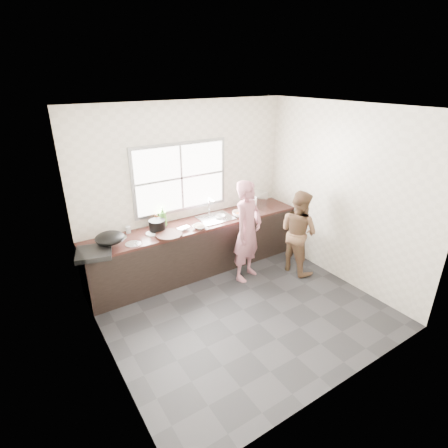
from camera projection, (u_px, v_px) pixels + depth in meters
floor at (243, 310)px, 4.91m from camera, size 3.60×3.20×0.01m
ceiling at (249, 107)px, 3.83m from camera, size 3.60×3.20×0.01m
wall_back at (186, 188)px, 5.60m from camera, size 3.60×0.01×2.70m
wall_left at (99, 259)px, 3.47m from camera, size 0.01×3.20×2.70m
wall_right at (342, 196)px, 5.27m from camera, size 0.01×3.20×2.70m
wall_front at (351, 279)px, 3.13m from camera, size 3.60×0.01×2.70m
cabinet at (198, 248)px, 5.73m from camera, size 3.60×0.62×0.82m
countertop at (197, 224)px, 5.56m from camera, size 3.60×0.64×0.04m
sink at (216, 218)px, 5.73m from camera, size 0.55×0.45×0.02m
faucet at (209, 206)px, 5.82m from camera, size 0.02×0.02×0.30m
window_frame at (181, 178)px, 5.46m from camera, size 1.60×0.05×1.10m
window_glazing at (181, 178)px, 5.44m from camera, size 1.50×0.01×1.00m
woman at (247, 234)px, 5.41m from camera, size 0.65×0.54×1.51m
person_side at (298, 232)px, 5.64m from camera, size 0.58×0.71×1.39m
cutting_board at (169, 235)px, 5.10m from camera, size 0.46×0.46×0.04m
cleaver at (184, 228)px, 5.28m from camera, size 0.21×0.14×0.01m
bowl_mince at (200, 227)px, 5.35m from camera, size 0.27×0.27×0.05m
bowl_crabs at (240, 214)px, 5.81m from camera, size 0.23×0.23×0.06m
bowl_held at (220, 216)px, 5.73m from camera, size 0.23×0.23×0.06m
black_pot at (157, 226)px, 5.23m from camera, size 0.32×0.32×0.18m
plate_food at (153, 233)px, 5.17m from camera, size 0.23×0.23×0.02m
bottle_green at (163, 216)px, 5.38m from camera, size 0.15×0.15×0.32m
bottle_brown_tall at (157, 220)px, 5.41m from camera, size 0.11×0.12×0.20m
bottle_brown_short at (156, 221)px, 5.40m from camera, size 0.15×0.15×0.18m
glass_jar at (128, 230)px, 5.20m from camera, size 0.09×0.09×0.10m
burner at (94, 253)px, 4.56m from camera, size 0.54×0.54×0.07m
wok at (110, 238)px, 4.74m from camera, size 0.51×0.51×0.15m
dish_rack at (256, 200)px, 6.14m from camera, size 0.44×0.37×0.28m
pot_lid_left at (133, 244)px, 4.86m from camera, size 0.26×0.26×0.01m
pot_lid_right at (118, 238)px, 5.04m from camera, size 0.30×0.30×0.01m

